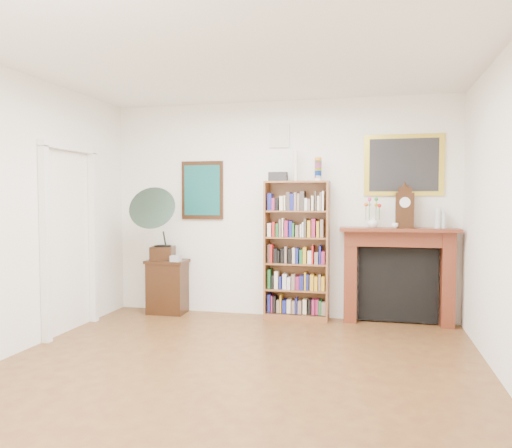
{
  "coord_description": "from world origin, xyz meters",
  "views": [
    {
      "loc": [
        1.18,
        -3.9,
        1.55
      ],
      "look_at": [
        -0.1,
        1.6,
        1.25
      ],
      "focal_mm": 35.0,
      "sensor_mm": 36.0,
      "label": 1
    }
  ],
  "objects_px": {
    "cd_stack": "(176,259)",
    "fireplace": "(398,267)",
    "flower_vase": "(373,222)",
    "teacup": "(395,225)",
    "bottle_right": "(443,220)",
    "bottle_left": "(438,218)",
    "bookshelf": "(297,243)",
    "gramophone": "(157,220)",
    "mantel_clock": "(405,208)",
    "side_cabinet": "(167,287)"
  },
  "relations": [
    {
      "from": "gramophone",
      "to": "cd_stack",
      "type": "xyz_separation_m",
      "value": [
        0.25,
        0.01,
        -0.5
      ]
    },
    {
      "from": "bookshelf",
      "to": "teacup",
      "type": "xyz_separation_m",
      "value": [
        1.19,
        -0.06,
        0.24
      ]
    },
    {
      "from": "bookshelf",
      "to": "teacup",
      "type": "relative_size",
      "value": 24.77
    },
    {
      "from": "gramophone",
      "to": "flower_vase",
      "type": "xyz_separation_m",
      "value": [
        2.74,
        0.21,
        -0.01
      ]
    },
    {
      "from": "mantel_clock",
      "to": "teacup",
      "type": "height_order",
      "value": "mantel_clock"
    },
    {
      "from": "bookshelf",
      "to": "mantel_clock",
      "type": "xyz_separation_m",
      "value": [
        1.3,
        -0.0,
        0.44
      ]
    },
    {
      "from": "flower_vase",
      "to": "bottle_left",
      "type": "xyz_separation_m",
      "value": [
        0.76,
        0.01,
        0.05
      ]
    },
    {
      "from": "gramophone",
      "to": "mantel_clock",
      "type": "xyz_separation_m",
      "value": [
        3.12,
        0.2,
        0.16
      ]
    },
    {
      "from": "cd_stack",
      "to": "mantel_clock",
      "type": "bearing_deg",
      "value": 3.69
    },
    {
      "from": "bottle_right",
      "to": "teacup",
      "type": "bearing_deg",
      "value": -169.6
    },
    {
      "from": "cd_stack",
      "to": "bookshelf",
      "type": "bearing_deg",
      "value": 6.76
    },
    {
      "from": "bookshelf",
      "to": "bottle_right",
      "type": "distance_m",
      "value": 1.78
    },
    {
      "from": "fireplace",
      "to": "bottle_left",
      "type": "bearing_deg",
      "value": -6.42
    },
    {
      "from": "flower_vase",
      "to": "side_cabinet",
      "type": "bearing_deg",
      "value": -178.78
    },
    {
      "from": "bottle_left",
      "to": "flower_vase",
      "type": "bearing_deg",
      "value": -179.09
    },
    {
      "from": "cd_stack",
      "to": "flower_vase",
      "type": "xyz_separation_m",
      "value": [
        2.49,
        0.2,
        0.5
      ]
    },
    {
      "from": "bookshelf",
      "to": "fireplace",
      "type": "height_order",
      "value": "bookshelf"
    },
    {
      "from": "mantel_clock",
      "to": "bottle_left",
      "type": "xyz_separation_m",
      "value": [
        0.38,
        0.02,
        -0.12
      ]
    },
    {
      "from": "cd_stack",
      "to": "fireplace",
      "type": "bearing_deg",
      "value": 5.03
    },
    {
      "from": "bookshelf",
      "to": "bottle_right",
      "type": "relative_size",
      "value": 10.13
    },
    {
      "from": "mantel_clock",
      "to": "bottle_left",
      "type": "height_order",
      "value": "mantel_clock"
    },
    {
      "from": "flower_vase",
      "to": "teacup",
      "type": "height_order",
      "value": "flower_vase"
    },
    {
      "from": "cd_stack",
      "to": "bottle_right",
      "type": "bearing_deg",
      "value": 3.88
    },
    {
      "from": "flower_vase",
      "to": "teacup",
      "type": "distance_m",
      "value": 0.27
    },
    {
      "from": "mantel_clock",
      "to": "bottle_right",
      "type": "distance_m",
      "value": 0.47
    },
    {
      "from": "bookshelf",
      "to": "bottle_right",
      "type": "height_order",
      "value": "bookshelf"
    },
    {
      "from": "teacup",
      "to": "bottle_right",
      "type": "relative_size",
      "value": 0.41
    },
    {
      "from": "teacup",
      "to": "bottle_right",
      "type": "bearing_deg",
      "value": 10.4
    },
    {
      "from": "side_cabinet",
      "to": "bottle_left",
      "type": "relative_size",
      "value": 2.99
    },
    {
      "from": "cd_stack",
      "to": "teacup",
      "type": "distance_m",
      "value": 2.79
    },
    {
      "from": "cd_stack",
      "to": "teacup",
      "type": "xyz_separation_m",
      "value": [
        2.75,
        0.12,
        0.46
      ]
    },
    {
      "from": "mantel_clock",
      "to": "flower_vase",
      "type": "distance_m",
      "value": 0.41
    },
    {
      "from": "gramophone",
      "to": "teacup",
      "type": "distance_m",
      "value": 3.01
    },
    {
      "from": "flower_vase",
      "to": "bottle_left",
      "type": "distance_m",
      "value": 0.76
    },
    {
      "from": "bookshelf",
      "to": "gramophone",
      "type": "relative_size",
      "value": 2.1
    },
    {
      "from": "cd_stack",
      "to": "gramophone",
      "type": "bearing_deg",
      "value": -177.25
    },
    {
      "from": "side_cabinet",
      "to": "mantel_clock",
      "type": "xyz_separation_m",
      "value": [
        3.05,
        0.05,
        1.06
      ]
    },
    {
      "from": "mantel_clock",
      "to": "bookshelf",
      "type": "bearing_deg",
      "value": 179.47
    },
    {
      "from": "side_cabinet",
      "to": "mantel_clock",
      "type": "height_order",
      "value": "mantel_clock"
    },
    {
      "from": "teacup",
      "to": "bottle_left",
      "type": "distance_m",
      "value": 0.51
    },
    {
      "from": "bookshelf",
      "to": "flower_vase",
      "type": "relative_size",
      "value": 14.72
    },
    {
      "from": "side_cabinet",
      "to": "bottle_left",
      "type": "bearing_deg",
      "value": -0.24
    },
    {
      "from": "cd_stack",
      "to": "bottle_right",
      "type": "height_order",
      "value": "bottle_right"
    },
    {
      "from": "side_cabinet",
      "to": "gramophone",
      "type": "height_order",
      "value": "gramophone"
    },
    {
      "from": "bookshelf",
      "to": "side_cabinet",
      "type": "height_order",
      "value": "bookshelf"
    },
    {
      "from": "bookshelf",
      "to": "gramophone",
      "type": "xyz_separation_m",
      "value": [
        -1.81,
        -0.2,
        0.28
      ]
    },
    {
      "from": "bookshelf",
      "to": "cd_stack",
      "type": "distance_m",
      "value": 1.59
    },
    {
      "from": "gramophone",
      "to": "side_cabinet",
      "type": "bearing_deg",
      "value": 54.74
    },
    {
      "from": "fireplace",
      "to": "flower_vase",
      "type": "height_order",
      "value": "flower_vase"
    },
    {
      "from": "fireplace",
      "to": "cd_stack",
      "type": "height_order",
      "value": "fireplace"
    }
  ]
}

